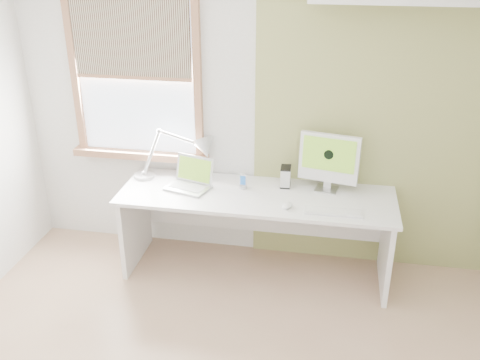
% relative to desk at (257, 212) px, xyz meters
% --- Properties ---
extents(room, '(4.04, 3.54, 2.64)m').
position_rel_desk_xyz_m(room, '(-0.07, -1.44, 0.77)').
color(room, tan).
rests_on(room, ground).
extents(accent_wall, '(2.00, 0.02, 2.60)m').
position_rel_desk_xyz_m(accent_wall, '(0.93, 0.30, 0.77)').
color(accent_wall, '#9B9C59').
rests_on(accent_wall, room).
extents(window, '(1.20, 0.14, 1.42)m').
position_rel_desk_xyz_m(window, '(-1.07, 0.27, 1.01)').
color(window, '#986547').
rests_on(window, room).
extents(desk, '(2.20, 0.70, 0.73)m').
position_rel_desk_xyz_m(desk, '(0.00, 0.00, 0.00)').
color(desk, white).
rests_on(desk, room).
extents(desk_lamp, '(0.78, 0.39, 0.43)m').
position_rel_desk_xyz_m(desk_lamp, '(-0.58, 0.20, 0.42)').
color(desk_lamp, silver).
rests_on(desk_lamp, desk).
extents(laptop, '(0.40, 0.35, 0.24)m').
position_rel_desk_xyz_m(laptop, '(-0.55, -0.01, 0.25)').
color(laptop, silver).
rests_on(laptop, desk).
extents(phone_dock, '(0.07, 0.07, 0.12)m').
position_rel_desk_xyz_m(phone_dock, '(-0.13, 0.03, 0.23)').
color(phone_dock, silver).
rests_on(phone_dock, desk).
extents(external_drive, '(0.09, 0.13, 0.17)m').
position_rel_desk_xyz_m(external_drive, '(0.21, 0.14, 0.28)').
color(external_drive, silver).
rests_on(external_drive, desk).
extents(imac, '(0.48, 0.20, 0.47)m').
position_rel_desk_xyz_m(imac, '(0.55, 0.14, 0.46)').
color(imac, silver).
rests_on(imac, desk).
extents(keyboard, '(0.43, 0.13, 0.02)m').
position_rel_desk_xyz_m(keyboard, '(0.61, -0.27, 0.20)').
color(keyboard, white).
rests_on(keyboard, desk).
extents(mouse, '(0.09, 0.12, 0.03)m').
position_rel_desk_xyz_m(mouse, '(0.26, -0.24, 0.21)').
color(mouse, white).
rests_on(mouse, desk).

